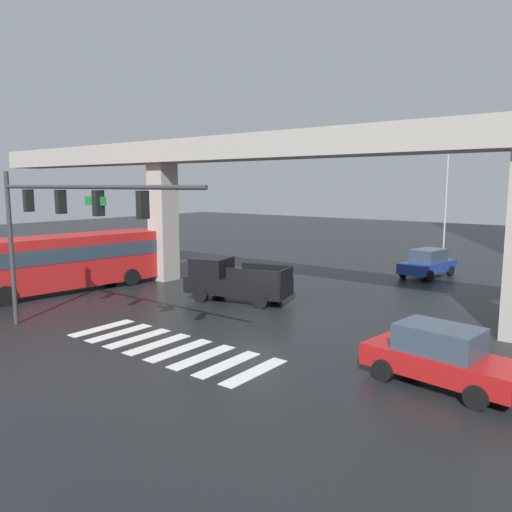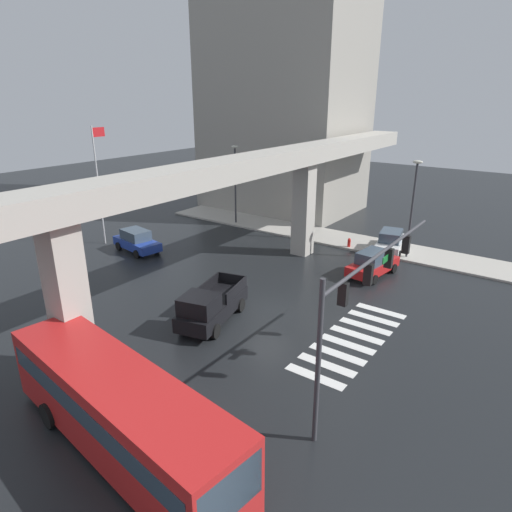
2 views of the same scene
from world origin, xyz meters
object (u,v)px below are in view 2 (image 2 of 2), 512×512
(street_lamp_near_corner, at_px, (413,198))
(street_lamp_mid_block, at_px, (307,185))
(sedan_blue, at_px, (137,241))
(fire_hydrant, at_px, (349,243))
(traffic_signal_mast, at_px, (366,285))
(sedan_red, at_px, (373,263))
(city_bus, at_px, (119,408))
(street_lamp_far_north, at_px, (235,176))
(pickup_truck, at_px, (210,306))
(sedan_white, at_px, (390,241))
(flagpole, at_px, (99,177))

(street_lamp_near_corner, xyz_separation_m, street_lamp_mid_block, (0.00, 8.67, 0.00))
(sedan_blue, relative_size, fire_hydrant, 5.32)
(traffic_signal_mast, height_order, fire_hydrant, traffic_signal_mast)
(sedan_red, distance_m, traffic_signal_mast, 13.42)
(city_bus, distance_m, street_lamp_far_north, 28.73)
(fire_hydrant, bearing_deg, sedan_red, -139.30)
(pickup_truck, distance_m, sedan_blue, 13.48)
(pickup_truck, bearing_deg, street_lamp_near_corner, -17.90)
(pickup_truck, height_order, street_lamp_near_corner, street_lamp_near_corner)
(sedan_white, bearing_deg, traffic_signal_mast, -164.09)
(city_bus, distance_m, sedan_blue, 21.16)
(pickup_truck, bearing_deg, street_lamp_far_north, 34.25)
(street_lamp_mid_block, bearing_deg, pickup_truck, -167.85)
(pickup_truck, relative_size, fire_hydrant, 6.36)
(traffic_signal_mast, xyz_separation_m, street_lamp_far_north, (16.76, 19.61, -0.11))
(sedan_blue, distance_m, traffic_signal_mast, 22.18)
(sedan_white, relative_size, traffic_signal_mast, 0.42)
(city_bus, bearing_deg, sedan_red, -2.46)
(pickup_truck, height_order, fire_hydrant, pickup_truck)
(pickup_truck, relative_size, traffic_signal_mast, 0.50)
(traffic_signal_mast, height_order, flagpole, flagpole)
(traffic_signal_mast, height_order, street_lamp_far_north, street_lamp_far_north)
(street_lamp_near_corner, bearing_deg, flagpole, 116.92)
(sedan_red, bearing_deg, city_bus, 177.54)
(traffic_signal_mast, bearing_deg, street_lamp_near_corner, 11.61)
(street_lamp_near_corner, relative_size, fire_hydrant, 8.52)
(pickup_truck, height_order, flagpole, flagpole)
(city_bus, xyz_separation_m, flagpole, (13.86, 19.57, 3.71))
(sedan_red, height_order, street_lamp_mid_block, street_lamp_mid_block)
(fire_hydrant, bearing_deg, street_lamp_near_corner, -84.86)
(sedan_blue, xyz_separation_m, sedan_white, (11.37, -16.00, 0.00))
(city_bus, xyz_separation_m, fire_hydrant, (24.24, 2.78, -1.29))
(sedan_blue, bearing_deg, city_bus, -131.39)
(street_lamp_far_north, bearing_deg, fire_hydrant, -91.96)
(city_bus, distance_m, street_lamp_near_corner, 24.86)
(street_lamp_near_corner, bearing_deg, sedan_white, 65.28)
(pickup_truck, height_order, sedan_white, pickup_truck)
(traffic_signal_mast, bearing_deg, pickup_truck, 85.60)
(street_lamp_mid_block, relative_size, flagpole, 0.78)
(street_lamp_far_north, relative_size, flagpole, 0.78)
(street_lamp_far_north, distance_m, flagpole, 11.96)
(sedan_blue, relative_size, sedan_white, 0.99)
(fire_hydrant, bearing_deg, pickup_truck, 177.25)
(street_lamp_near_corner, distance_m, street_lamp_far_north, 16.16)
(sedan_white, xyz_separation_m, street_lamp_mid_block, (-0.71, 7.13, 3.70))
(city_bus, distance_m, traffic_signal_mast, 9.85)
(city_bus, distance_m, flagpole, 24.27)
(sedan_blue, relative_size, traffic_signal_mast, 0.42)
(pickup_truck, relative_size, street_lamp_near_corner, 0.75)
(pickup_truck, xyz_separation_m, flagpole, (5.31, 16.05, 4.44))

